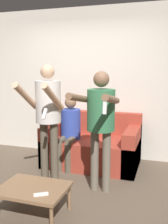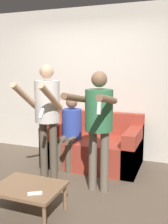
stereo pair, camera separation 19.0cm
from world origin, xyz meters
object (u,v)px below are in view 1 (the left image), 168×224
coffee_table (33,190)px  couch (93,147)px  person_standing_right (100,117)px  person_seated (69,128)px  remote_on_table (41,194)px  person_standing_left (48,110)px

coffee_table → couch: bearing=84.3°
person_standing_right → couch: bearing=111.5°
person_seated → coffee_table: 1.57m
couch → person_standing_right: person_standing_right is taller
couch → remote_on_table: bearing=-90.1°
person_standing_left → coffee_table: size_ratio=2.26×
couch → coffee_table: bearing=-95.7°
person_standing_left → remote_on_table: person_standing_left is taller
couch → person_seated: 0.54m
coffee_table → remote_on_table: (0.17, -0.14, 0.05)m
person_standing_left → person_seated: size_ratio=1.44×
person_standing_right → person_seated: (-0.71, 0.72, -0.36)m
person_standing_right → coffee_table: size_ratio=2.15×
remote_on_table → person_seated: bearing=101.2°
person_standing_right → remote_on_table: bearing=-111.6°
couch → person_standing_right: bearing=-68.5°
person_seated → person_standing_right: bearing=-45.4°
person_standing_right → person_seated: person_standing_right is taller
couch → remote_on_table: (-0.00, -1.90, 0.06)m
person_seated → remote_on_table: bearing=-78.8°
person_standing_left → person_seated: (0.04, 0.71, -0.41)m
person_standing_left → couch: bearing=68.4°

